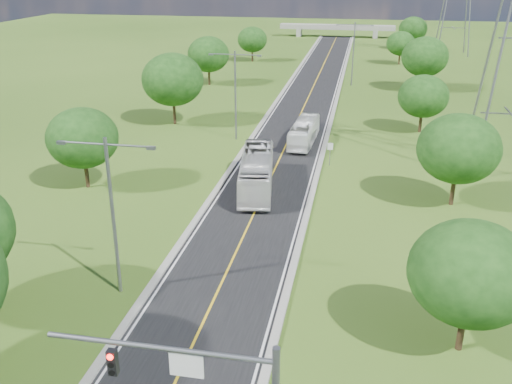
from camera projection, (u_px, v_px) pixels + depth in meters
ground at (302, 110)px, 78.25m from camera, size 260.00×260.00×0.00m
road at (307, 100)px, 83.69m from camera, size 8.00×150.00×0.06m
curb_left at (279, 98)px, 84.40m from camera, size 0.50×150.00×0.22m
curb_right at (336, 101)px, 82.93m from camera, size 0.50×150.00×0.22m
speed_limit_sign at (330, 150)px, 56.74m from camera, size 0.55×0.09×2.40m
overpass at (337, 28)px, 150.05m from camera, size 30.00×3.00×3.20m
streetlight_near_left at (112, 204)px, 33.41m from camera, size 5.90×0.25×10.00m
streetlight_mid_left at (235, 88)px, 63.40m from camera, size 5.90×0.25×10.00m
streetlight_far_right at (354, 48)px, 91.32m from camera, size 5.90×0.25×10.00m
tree_lb at (82, 138)px, 50.17m from camera, size 6.30×6.30×7.33m
tree_lc at (173, 80)px, 69.64m from camera, size 7.56×7.56×8.79m
tree_ld at (208, 54)px, 92.04m from camera, size 6.72×6.72×7.82m
tree_le at (252, 39)px, 113.65m from camera, size 5.88×5.88×6.84m
tree_ra at (471, 273)px, 28.62m from camera, size 6.30×6.30×7.33m
tree_rb at (459, 149)px, 46.34m from camera, size 6.72×6.72×7.82m
tree_rc at (423, 96)px, 66.74m from camera, size 5.88×5.88×6.84m
tree_rd at (425, 57)px, 87.85m from camera, size 7.14×7.14×8.30m
tree_re at (401, 43)px, 110.57m from camera, size 5.46×5.46×6.35m
tree_rf at (413, 29)px, 127.91m from camera, size 6.30×6.30×7.33m
bus_outbound at (304, 132)px, 63.46m from camera, size 2.67×9.51×2.62m
bus_inbound at (257, 172)px, 50.76m from camera, size 4.33×11.83×3.22m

